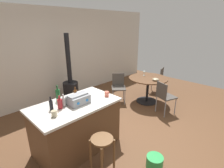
{
  "coord_description": "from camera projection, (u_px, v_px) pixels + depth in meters",
  "views": [
    {
      "loc": [
        -2.58,
        -1.97,
        2.25
      ],
      "look_at": [
        0.04,
        0.57,
        0.95
      ],
      "focal_mm": 27.38,
      "sensor_mm": 36.0,
      "label": 1
    }
  ],
  "objects": [
    {
      "name": "folding_chair_far",
      "position": [
        165.0,
        95.0,
        4.35
      ],
      "size": [
        0.51,
        0.51,
        0.87
      ],
      "color": "#47423D",
      "rests_on": "ground_plane"
    },
    {
      "name": "dining_table",
      "position": [
        148.0,
        83.0,
        5.03
      ],
      "size": [
        1.13,
        1.13,
        0.76
      ],
      "color": "black",
      "rests_on": "ground_plane"
    },
    {
      "name": "bottle_3",
      "position": [
        75.0,
        94.0,
        3.19
      ],
      "size": [
        0.06,
        0.06,
        0.22
      ],
      "color": "#603314",
      "rests_on": "kitchen_island"
    },
    {
      "name": "wooden_stool",
      "position": [
        102.0,
        147.0,
        2.61
      ],
      "size": [
        0.35,
        0.35,
        0.63
      ],
      "color": "brown",
      "rests_on": "ground_plane"
    },
    {
      "name": "kitchen_island",
      "position": [
        76.0,
        126.0,
        3.15
      ],
      "size": [
        1.52,
        0.89,
        0.92
      ],
      "color": "brown",
      "rests_on": "ground_plane"
    },
    {
      "name": "cup_0",
      "position": [
        54.0,
        114.0,
        2.57
      ],
      "size": [
        0.12,
        0.08,
        0.1
      ],
      "color": "tan",
      "rests_on": "kitchen_island"
    },
    {
      "name": "bottle_0",
      "position": [
        64.0,
        102.0,
        2.88
      ],
      "size": [
        0.07,
        0.07,
        0.22
      ],
      "color": "#B7B2AD",
      "rests_on": "kitchen_island"
    },
    {
      "name": "folding_chair_near",
      "position": [
        118.0,
        86.0,
        5.1
      ],
      "size": [
        0.57,
        0.57,
        0.85
      ],
      "color": "#47423D",
      "rests_on": "ground_plane"
    },
    {
      "name": "wine_glass",
      "position": [
        144.0,
        72.0,
        5.17
      ],
      "size": [
        0.07,
        0.07,
        0.14
      ],
      "color": "silver",
      "rests_on": "dining_table"
    },
    {
      "name": "toolbox",
      "position": [
        78.0,
        99.0,
        2.98
      ],
      "size": [
        0.37,
        0.27,
        0.18
      ],
      "color": "gray",
      "rests_on": "kitchen_island"
    },
    {
      "name": "cup_1",
      "position": [
        107.0,
        94.0,
        3.28
      ],
      "size": [
        0.12,
        0.08,
        0.1
      ],
      "color": "#DB6651",
      "rests_on": "kitchen_island"
    },
    {
      "name": "serving_bowl",
      "position": [
        156.0,
        79.0,
        4.72
      ],
      "size": [
        0.18,
        0.18,
        0.07
      ],
      "primitive_type": "ellipsoid",
      "color": "tan",
      "rests_on": "dining_table"
    },
    {
      "name": "back_wall",
      "position": [
        59.0,
        55.0,
        5.17
      ],
      "size": [
        8.0,
        0.1,
        2.7
      ],
      "primitive_type": "cube",
      "color": "beige",
      "rests_on": "ground_plane"
    },
    {
      "name": "bottle_1",
      "position": [
        51.0,
        105.0,
        2.75
      ],
      "size": [
        0.06,
        0.06,
        0.23
      ],
      "color": "black",
      "rests_on": "kitchen_island"
    },
    {
      "name": "plastic_bucket",
      "position": [
        155.0,
        162.0,
        2.8
      ],
      "size": [
        0.27,
        0.27,
        0.21
      ],
      "primitive_type": "cylinder",
      "color": "green",
      "rests_on": "ground_plane"
    },
    {
      "name": "folding_chair_left",
      "position": [
        158.0,
        78.0,
        5.74
      ],
      "size": [
        0.49,
        0.49,
        0.88
      ],
      "color": "#47423D",
      "rests_on": "ground_plane"
    },
    {
      "name": "ground_plane",
      "position": [
        129.0,
        131.0,
        3.79
      ],
      "size": [
        8.8,
        8.8,
        0.0
      ],
      "primitive_type": "plane",
      "color": "brown"
    },
    {
      "name": "bottle_2",
      "position": [
        60.0,
        104.0,
        2.8
      ],
      "size": [
        0.08,
        0.08,
        0.23
      ],
      "color": "maroon",
      "rests_on": "kitchen_island"
    },
    {
      "name": "wood_stove",
      "position": [
        71.0,
        87.0,
        5.04
      ],
      "size": [
        0.44,
        0.45,
        2.01
      ],
      "color": "black",
      "rests_on": "ground_plane"
    },
    {
      "name": "bottle_4",
      "position": [
        58.0,
        95.0,
        3.06
      ],
      "size": [
        0.08,
        0.08,
        0.3
      ],
      "color": "#194C23",
      "rests_on": "kitchen_island"
    }
  ]
}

